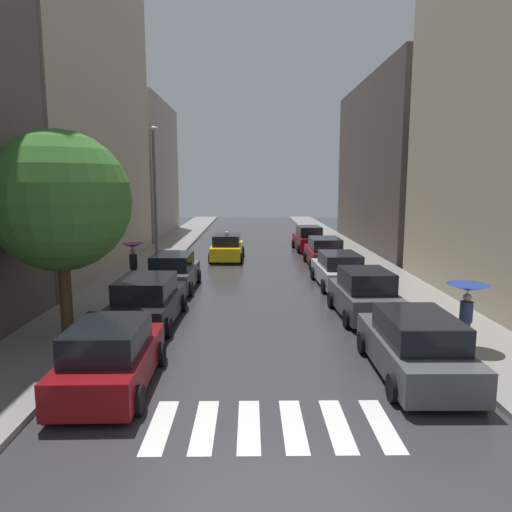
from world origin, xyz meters
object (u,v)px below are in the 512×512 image
Objects in this scene: pedestrian_near_tree at (133,254)px; lamp_post_left at (155,189)px; parked_car_left_third at (173,273)px; taxi_midroad at (227,248)px; parked_car_right_fourth at (324,253)px; pedestrian_foreground at (467,299)px; parked_car_left_second at (148,302)px; parked_car_right_third at (339,270)px; street_tree_left at (60,201)px; parked_car_right_second at (364,295)px; parked_car_right_fifth at (309,239)px; parked_car_right_nearest at (415,346)px; parked_car_left_nearest at (111,358)px.

pedestrian_near_tree is 0.26× the size of lamp_post_left.
taxi_midroad is at bearing -12.76° from parked_car_left_third.
parked_car_right_fourth is 6.31m from taxi_midroad.
pedestrian_foreground is at bearing -172.52° from parked_car_right_fourth.
parked_car_left_third is 0.58× the size of lamp_post_left.
lamp_post_left is at bearing 111.51° from pedestrian_foreground.
parked_car_left_third is 2.37× the size of pedestrian_foreground.
parked_car_left_second is 1.02× the size of parked_car_right_third.
street_tree_left is at bearing 166.59° from taxi_midroad.
parked_car_right_second is at bearing 62.76° from pedestrian_near_tree.
pedestrian_near_tree is (-9.64, -12.31, 0.77)m from parked_car_right_fifth.
street_tree_left is (-9.83, 2.69, 3.57)m from parked_car_right_nearest.
taxi_midroad is (2.08, 8.45, -0.02)m from parked_car_left_third.
pedestrian_near_tree is at bearing 88.37° from street_tree_left.
pedestrian_foreground is at bearing -50.04° from parked_car_right_nearest.
parked_car_right_third is (7.54, 11.35, -0.01)m from parked_car_left_nearest.
parked_car_right_nearest is 0.74× the size of street_tree_left.
parked_car_right_second reaches higher than parked_car_left_second.
pedestrian_foreground reaches higher than parked_car_right_nearest.
parked_car_left_nearest is 7.55m from parked_car_right_nearest.
parked_car_left_third is at bearing 167.52° from taxi_midroad.
lamp_post_left is at bearing 33.40° from parked_car_right_nearest.
parked_car_right_nearest is 10.80m from street_tree_left.
parked_car_right_second is (7.50, 6.05, 0.05)m from parked_car_left_nearest.
taxi_midroad is at bearing 94.29° from pedestrian_foreground.
parked_car_right_nearest is (7.77, -4.62, -0.02)m from parked_car_left_second.
parked_car_right_fourth is 6.44m from parked_car_right_fifth.
street_tree_left is at bearing 103.06° from parked_car_right_second.
taxi_midroad is (-5.66, 18.50, -0.01)m from parked_car_right_nearest.
parked_car_left_third reaches higher than parked_car_left_nearest.
taxi_midroad is (2.11, 13.88, -0.02)m from parked_car_left_second.
parked_car_right_third is at bearing -50.88° from parked_car_left_second.
parked_car_right_fourth reaches higher than parked_car_left_second.
pedestrian_foreground reaches higher than taxi_midroad.
parked_car_right_fourth is (0.21, 10.78, -0.03)m from parked_car_right_second.
parked_car_left_nearest is at bearing 175.81° from taxi_midroad.
parked_car_left_second is 1.09× the size of parked_car_right_fifth.
parked_car_right_nearest is 17.55m from lamp_post_left.
parked_car_right_third is at bearing 0.33° from parked_car_right_nearest.
parked_car_left_second is at bearing 126.27° from parked_car_right_third.
parked_car_left_third is at bearing 38.05° from parked_car_right_nearest.
parked_car_left_second reaches higher than parked_car_right_third.
parked_car_left_nearest is 19.28m from taxi_midroad.
parked_car_left_second is (-0.25, 5.31, 0.02)m from parked_car_left_nearest.
taxi_midroad is at bearing 17.46° from parked_car_right_nearest.
parked_car_right_fourth is at bearing -51.44° from parked_car_left_third.
parked_car_left_second is 10.57m from lamp_post_left.
taxi_midroad is at bearing 75.25° from street_tree_left.
parked_car_right_fourth is 17.14m from street_tree_left.
parked_car_right_fifth is at bearing 41.19° from lamp_post_left.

